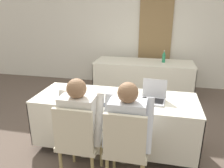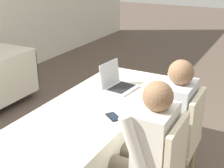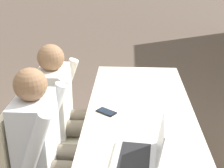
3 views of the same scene
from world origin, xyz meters
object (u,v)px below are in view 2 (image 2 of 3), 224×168
object	(u,v)px
laptop	(118,84)
person_checkered_shirt	(144,148)
cell_phone	(113,117)
chair_near_right	(179,137)
person_white_shirt	(168,117)

from	to	relation	value
laptop	person_checkered_shirt	size ratio (longest dim) A/B	0.28
cell_phone	chair_near_right	xyz separation A→B (m)	(0.32, -0.45, -0.23)
laptop	person_checkered_shirt	bearing A→B (deg)	-135.64
person_checkered_shirt	laptop	bearing A→B (deg)	-141.65
cell_phone	person_white_shirt	distance (m)	0.47
cell_phone	person_checkered_shirt	bearing A→B (deg)	-82.96
cell_phone	chair_near_right	bearing A→B (deg)	-18.47
laptop	person_white_shirt	distance (m)	0.63
person_checkered_shirt	chair_near_right	bearing A→B (deg)	168.49
person_checkered_shirt	person_white_shirt	bearing A→B (deg)	-180.00
chair_near_right	person_checkered_shirt	size ratio (longest dim) A/B	0.78
cell_phone	person_checkered_shirt	size ratio (longest dim) A/B	0.14
person_white_shirt	chair_near_right	bearing A→B (deg)	90.00
laptop	cell_phone	size ratio (longest dim) A/B	2.06
person_checkered_shirt	person_white_shirt	size ratio (longest dim) A/B	1.00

